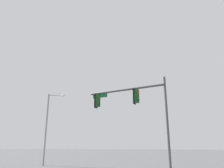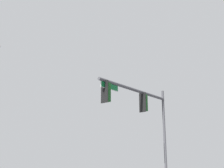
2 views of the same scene
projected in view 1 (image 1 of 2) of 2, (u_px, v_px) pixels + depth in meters
signal_pole_near at (131, 101)px, 17.86m from camera, size 6.86×0.84×7.10m
street_lamp at (48, 123)px, 23.76m from camera, size 2.01×0.60×7.63m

